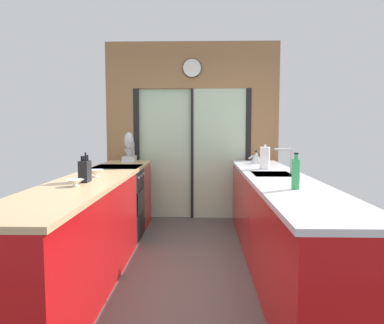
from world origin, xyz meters
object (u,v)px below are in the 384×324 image
(kettle, at_px, (256,158))
(knife_block, at_px, (85,171))
(oven_range, at_px, (118,203))
(mixing_bowl_far, at_px, (96,173))
(soap_bottle, at_px, (296,173))
(paper_towel_roll, at_px, (265,158))
(stand_mixer, at_px, (129,150))
(mixing_bowl_near, at_px, (75,183))

(kettle, bearing_deg, knife_block, -134.83)
(oven_range, xyz_separation_m, mixing_bowl_far, (0.02, -1.00, 0.50))
(mixing_bowl_far, bearing_deg, oven_range, 91.06)
(knife_block, xyz_separation_m, soap_bottle, (1.78, -0.34, 0.03))
(paper_towel_roll, bearing_deg, kettle, 89.84)
(stand_mixer, xyz_separation_m, soap_bottle, (1.78, -2.37, -0.04))
(kettle, bearing_deg, mixing_bowl_near, -131.00)
(mixing_bowl_far, relative_size, paper_towel_roll, 0.53)
(knife_block, relative_size, stand_mixer, 0.63)
(mixing_bowl_near, xyz_separation_m, mixing_bowl_far, (0.00, 0.60, 0.01))
(mixing_bowl_near, xyz_separation_m, stand_mixer, (0.00, 2.29, 0.13))
(oven_range, height_order, kettle, kettle)
(mixing_bowl_far, xyz_separation_m, paper_towel_roll, (1.78, 0.76, 0.09))
(oven_range, xyz_separation_m, mixing_bowl_near, (0.02, -1.60, 0.50))
(mixing_bowl_far, relative_size, soap_bottle, 0.53)
(kettle, relative_size, paper_towel_roll, 0.81)
(knife_block, height_order, paper_towel_roll, paper_towel_roll)
(oven_range, bearing_deg, kettle, 14.16)
(soap_bottle, bearing_deg, knife_block, 169.14)
(kettle, bearing_deg, stand_mixer, 172.38)
(oven_range, xyz_separation_m, soap_bottle, (1.80, -1.68, 0.59))
(knife_block, distance_m, kettle, 2.53)
(mixing_bowl_far, height_order, knife_block, knife_block)
(mixing_bowl_far, bearing_deg, paper_towel_roll, 23.19)
(soap_bottle, bearing_deg, paper_towel_roll, 90.00)
(mixing_bowl_far, bearing_deg, kettle, 39.19)
(oven_range, bearing_deg, mixing_bowl_near, -89.34)
(kettle, height_order, soap_bottle, soap_bottle)
(oven_range, distance_m, soap_bottle, 2.53)
(oven_range, distance_m, knife_block, 1.45)
(stand_mixer, distance_m, kettle, 1.80)
(oven_range, relative_size, soap_bottle, 3.19)
(soap_bottle, xyz_separation_m, paper_towel_roll, (-0.00, 1.44, 0.00))
(oven_range, relative_size, kettle, 3.96)
(soap_bottle, relative_size, paper_towel_roll, 1.00)
(oven_range, bearing_deg, knife_block, -89.21)
(mixing_bowl_near, bearing_deg, stand_mixer, 90.00)
(knife_block, bearing_deg, kettle, 45.17)
(mixing_bowl_far, distance_m, stand_mixer, 1.70)
(mixing_bowl_near, bearing_deg, soap_bottle, -2.69)
(stand_mixer, height_order, kettle, stand_mixer)
(knife_block, bearing_deg, stand_mixer, 90.00)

